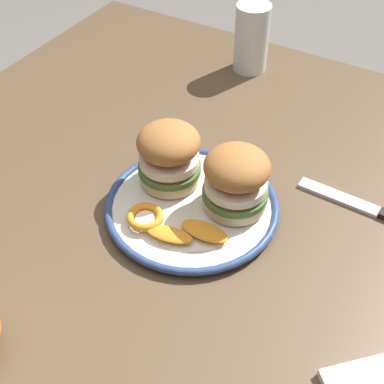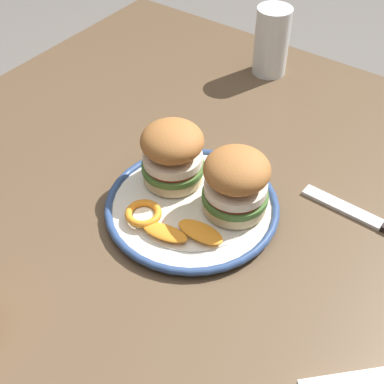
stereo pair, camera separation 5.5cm
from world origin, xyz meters
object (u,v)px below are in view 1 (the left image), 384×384
object	(u,v)px
drinking_glass	(251,41)
dining_table	(167,261)
sandwich_half_left	(169,154)
table_knife	(376,212)
dinner_plate	(192,206)
sandwich_half_right	(236,179)

from	to	relation	value
drinking_glass	dining_table	bearing A→B (deg)	9.83
dining_table	sandwich_half_left	bearing A→B (deg)	-154.58
dining_table	drinking_glass	bearing A→B (deg)	-170.17
dining_table	table_knife	distance (m)	0.34
dining_table	dinner_plate	bearing A→B (deg)	142.56
table_knife	drinking_glass	bearing A→B (deg)	-128.77
dinner_plate	sandwich_half_right	bearing A→B (deg)	117.82
dining_table	sandwich_half_right	bearing A→B (deg)	127.90
dining_table	dinner_plate	size ratio (longest dim) A/B	4.32
drinking_glass	table_knife	bearing A→B (deg)	51.23
sandwich_half_left	sandwich_half_right	size ratio (longest dim) A/B	0.92
dining_table	table_knife	xyz separation A→B (m)	(-0.17, 0.27, 0.10)
dinner_plate	dining_table	bearing A→B (deg)	-37.44
sandwich_half_left	sandwich_half_right	distance (m)	0.11
sandwich_half_right	drinking_glass	bearing A→B (deg)	-157.41
dinner_plate	table_knife	world-z (taller)	dinner_plate
sandwich_half_left	dining_table	bearing A→B (deg)	25.42
dining_table	drinking_glass	xyz separation A→B (m)	(-0.46, -0.08, 0.16)
sandwich_half_right	drinking_glass	size ratio (longest dim) A/B	0.79
dining_table	table_knife	size ratio (longest dim) A/B	5.22
sandwich_half_left	table_knife	world-z (taller)	sandwich_half_left
sandwich_half_right	drinking_glass	xyz separation A→B (m)	(-0.39, -0.16, -0.01)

